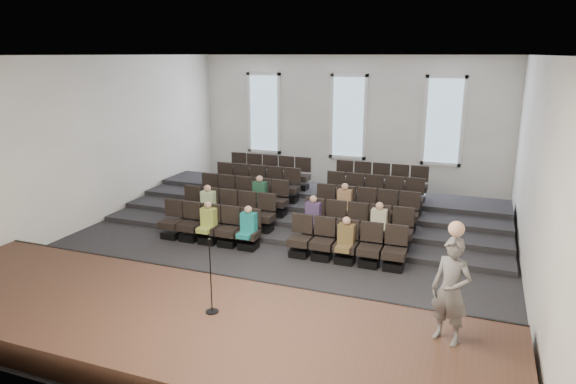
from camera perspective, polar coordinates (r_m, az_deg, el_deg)
The scene contains 14 objects.
ground at distance 14.06m, azimuth -0.68°, elevation -5.87°, with size 14.00×14.00×0.00m, color black.
ceiling at distance 13.12m, azimuth -0.75°, elevation 15.01°, with size 12.00×14.00×0.02m, color white.
wall_back at distance 19.98m, azimuth 6.75°, elevation 7.73°, with size 12.00×0.04×5.00m, color white.
wall_front at distance 7.52m, azimuth -20.81°, elevation -5.62°, with size 12.00×0.04×5.00m, color white.
wall_left at distance 16.52m, azimuth -20.62°, elevation 5.33°, with size 0.04×14.00×5.00m, color white.
wall_right at distance 12.53m, azimuth 25.87°, elevation 1.91°, with size 0.04×14.00×5.00m, color white.
stage at distance 9.83m, azimuth -11.98°, elevation -14.37°, with size 11.80×3.60×0.50m, color #3E251A.
stage_lip at distance 11.18m, azimuth -7.04°, elevation -10.35°, with size 11.80×0.06×0.52m, color black.
risers at distance 16.83m, azimuth 3.28°, elevation -1.62°, with size 11.80×4.80×0.60m.
seating_rows at distance 15.20m, azimuth 1.44°, elevation -1.53°, with size 6.80×4.70×1.67m.
windows at distance 19.89m, azimuth 6.72°, elevation 8.28°, with size 8.44×0.10×3.24m.
audience at distance 14.07m, azimuth -0.21°, elevation -2.35°, with size 5.45×2.64×1.10m.
speaker at distance 8.70m, azimuth 17.65°, elevation -10.43°, with size 0.65×0.42×1.77m, color #595654.
mic_stand at distance 9.47m, azimuth -8.52°, elevation -10.78°, with size 0.24×0.24×1.43m.
Camera 1 is at (4.81, -12.21, 5.03)m, focal length 32.00 mm.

